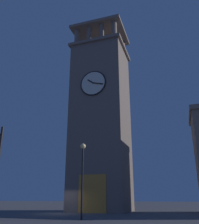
% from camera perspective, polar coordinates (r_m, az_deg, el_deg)
% --- Properties ---
extents(ground_plane, '(200.00, 200.00, 0.00)m').
position_cam_1_polar(ground_plane, '(27.67, -9.09, -22.25)').
color(ground_plane, '#4C4C51').
extents(clocktower, '(7.34, 6.85, 26.91)m').
position_cam_1_polar(clocktower, '(32.61, 0.35, -1.74)').
color(clocktower, '#75665B').
rests_on(clocktower, ground_plane).
extents(street_lamp, '(0.44, 0.44, 5.67)m').
position_cam_1_polar(street_lamp, '(19.73, -3.94, -12.33)').
color(street_lamp, black).
rests_on(street_lamp, ground_plane).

